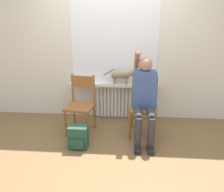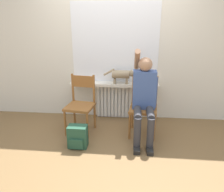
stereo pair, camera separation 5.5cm
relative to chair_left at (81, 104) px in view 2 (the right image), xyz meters
The scene contains 10 objects.
ground_plane 0.88m from the chair_left, 48.98° to the right, with size 12.00×12.00×0.00m, color brown.
wall_with_window 1.21m from the chair_left, 53.55° to the left, with size 7.00×0.06×2.70m.
radiator 0.78m from the chair_left, 50.08° to the left, with size 0.65×0.08×0.63m.
windowsill 0.74m from the chair_left, 46.83° to the left, with size 1.56×0.22×0.05m.
window_glass 1.19m from the chair_left, 52.06° to the left, with size 1.50×0.01×1.35m.
chair_left is the anchor object (origin of this frame).
chair_right 0.99m from the chair_left, ahead, with size 0.46×0.46×0.92m.
person 1.02m from the chair_left, ahead, with size 0.36×1.00×1.36m.
cat 0.88m from the chair_left, 37.83° to the left, with size 0.54×0.14×0.27m.
backpack 0.59m from the chair_left, 83.38° to the right, with size 0.27×0.21×0.32m.
Camera 2 is at (0.31, -2.62, 1.73)m, focal length 35.00 mm.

